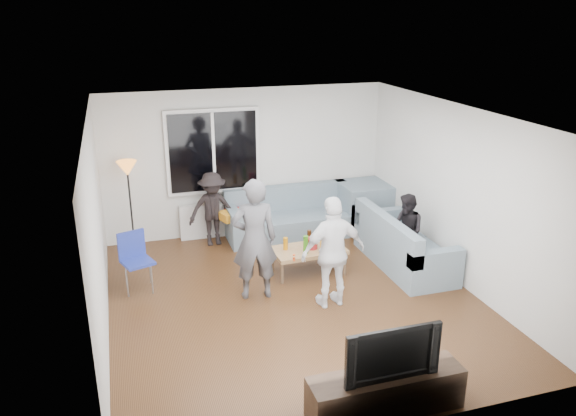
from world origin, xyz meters
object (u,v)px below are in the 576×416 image
object	(u,v)px
sofa_back_section	(292,213)
sofa_right_section	(405,240)
television	(389,349)
coffee_table	(308,260)
player_right	(333,252)
side_chair	(138,263)
floor_lamp	(131,208)
player_left	(254,240)
spectator_right	(407,231)
spectator_back	(213,209)
tv_console	(386,393)

from	to	relation	value
sofa_back_section	sofa_right_section	size ratio (longest dim) A/B	1.15
television	sofa_back_section	bearing A→B (deg)	83.84
coffee_table	player_right	size ratio (longest dim) A/B	0.71
side_chair	floor_lamp	xyz separation A→B (m)	(0.00, 1.44, 0.35)
player_left	side_chair	bearing A→B (deg)	-18.24
sofa_right_section	player_right	bearing A→B (deg)	118.64
player_left	sofa_right_section	bearing A→B (deg)	-167.59
player_left	floor_lamp	bearing A→B (deg)	-48.32
player_left	spectator_right	world-z (taller)	player_left
sofa_back_section	sofa_right_section	bearing A→B (deg)	-51.83
floor_lamp	player_right	bearing A→B (deg)	-46.53
sofa_back_section	coffee_table	bearing A→B (deg)	-97.68
side_chair	television	size ratio (longest dim) A/B	0.87
spectator_back	television	bearing A→B (deg)	-81.18
side_chair	television	world-z (taller)	television
player_right	tv_console	xyz separation A→B (m)	(-0.29, -2.22, -0.56)
player_left	player_right	distance (m)	1.10
spectator_back	tv_console	world-z (taller)	spectator_back
player_right	spectator_right	world-z (taller)	player_right
tv_console	side_chair	bearing A→B (deg)	122.87
spectator_back	sofa_back_section	bearing A→B (deg)	-2.85
player_left	spectator_right	bearing A→B (deg)	-168.14
sofa_right_section	spectator_right	size ratio (longest dim) A/B	1.70
sofa_right_section	side_chair	world-z (taller)	side_chair
coffee_table	spectator_right	size ratio (longest dim) A/B	0.94
sofa_right_section	floor_lamp	xyz separation A→B (m)	(-4.07, 1.80, 0.36)
side_chair	spectator_back	bearing A→B (deg)	26.31
sofa_right_section	sofa_back_section	bearing A→B (deg)	38.17
sofa_right_section	player_left	distance (m)	2.57
player_right	sofa_right_section	bearing A→B (deg)	-155.51
player_right	side_chair	bearing A→B (deg)	-29.94
floor_lamp	television	xyz separation A→B (m)	(2.22, -4.87, -0.05)
sofa_right_section	coffee_table	distance (m)	1.57
tv_console	spectator_right	bearing A→B (deg)	58.68
floor_lamp	player_right	world-z (taller)	same
side_chair	sofa_right_section	bearing A→B (deg)	-24.52
tv_console	sofa_right_section	bearing A→B (deg)	58.89
floor_lamp	sofa_right_section	bearing A→B (deg)	-23.85
sofa_right_section	television	size ratio (longest dim) A/B	2.02
sofa_back_section	coffee_table	xyz separation A→B (m)	(-0.20, -1.51, -0.22)
sofa_right_section	coffee_table	xyz separation A→B (m)	(-1.54, 0.19, -0.22)
coffee_table	player_right	bearing A→B (deg)	-90.92
player_right	television	size ratio (longest dim) A/B	1.57
coffee_table	sofa_right_section	bearing A→B (deg)	-7.06
player_right	spectator_back	world-z (taller)	player_right
sofa_back_section	tv_console	size ratio (longest dim) A/B	1.44
sofa_back_section	side_chair	xyz separation A→B (m)	(-2.73, -1.34, 0.01)
spectator_right	player_right	bearing A→B (deg)	-64.99
player_right	floor_lamp	bearing A→B (deg)	-50.68
side_chair	tv_console	distance (m)	4.09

